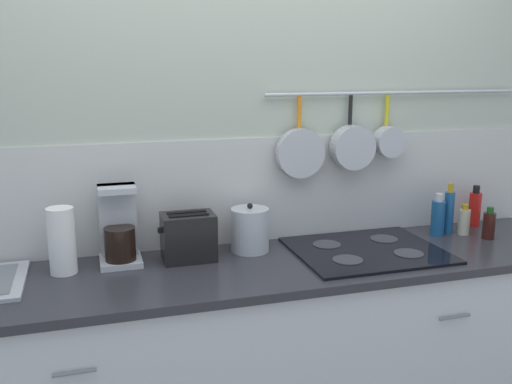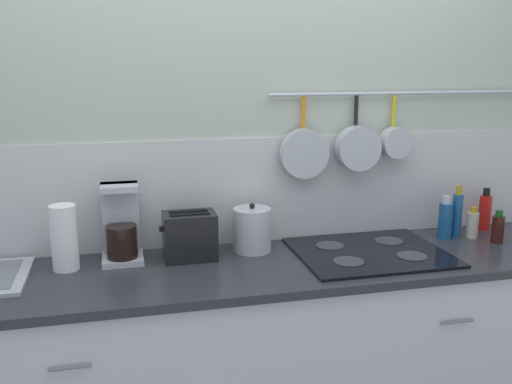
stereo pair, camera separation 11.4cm
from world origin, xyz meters
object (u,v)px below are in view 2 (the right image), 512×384
at_px(paper_towel_roll, 64,238).
at_px(bottle_dish_soap, 485,211).
at_px(coffee_maker, 121,229).
at_px(bottle_vinegar, 473,224).
at_px(kettle, 252,230).
at_px(bottle_sesame_oil, 445,220).
at_px(bottle_hot_sauce, 498,228).
at_px(toaster, 190,236).
at_px(bottle_olive_oil, 457,214).

distance_m(paper_towel_roll, bottle_dish_soap, 1.93).
relative_size(coffee_maker, bottle_vinegar, 2.18).
bearing_deg(paper_towel_roll, kettle, 3.61).
xyz_separation_m(paper_towel_roll, bottle_vinegar, (1.80, -0.01, -0.07)).
xyz_separation_m(kettle, bottle_dish_soap, (1.17, 0.05, -0.00)).
xyz_separation_m(coffee_maker, bottle_vinegar, (1.58, -0.08, -0.07)).
xyz_separation_m(coffee_maker, bottle_sesame_oil, (1.45, -0.05, -0.04)).
distance_m(bottle_sesame_oil, bottle_vinegar, 0.13).
bearing_deg(bottle_dish_soap, bottle_hot_sauce, -109.49).
xyz_separation_m(coffee_maker, bottle_hot_sauce, (1.65, -0.17, -0.07)).
bearing_deg(kettle, bottle_sesame_oil, -2.26).
distance_m(bottle_sesame_oil, bottle_dish_soap, 0.28).
bearing_deg(bottle_vinegar, bottle_dish_soap, 37.54).
xyz_separation_m(toaster, bottle_hot_sauce, (1.37, -0.11, -0.03)).
relative_size(coffee_maker, bottle_sesame_oil, 1.59).
bearing_deg(toaster, bottle_vinegar, -1.03).
bearing_deg(bottle_dish_soap, bottle_sesame_oil, -162.99).
bearing_deg(bottle_sesame_oil, bottle_vinegar, -10.35).
distance_m(coffee_maker, bottle_olive_oil, 1.52).
relative_size(toaster, bottle_dish_soap, 1.12).
height_order(coffee_maker, toaster, coffee_maker).
height_order(coffee_maker, bottle_hot_sauce, coffee_maker).
xyz_separation_m(paper_towel_roll, bottle_dish_soap, (1.93, 0.09, -0.04)).
bearing_deg(kettle, toaster, -172.54).
xyz_separation_m(toaster, bottle_olive_oil, (1.24, 0.01, 0.01)).
distance_m(kettle, bottle_vinegar, 1.04).
distance_m(coffee_maker, kettle, 0.55).
height_order(toaster, bottle_olive_oil, bottle_olive_oil).
distance_m(coffee_maker, bottle_sesame_oil, 1.45).
bearing_deg(toaster, bottle_dish_soap, 3.21).
bearing_deg(bottle_sesame_oil, bottle_hot_sauce, -30.40).
xyz_separation_m(kettle, bottle_sesame_oil, (0.91, -0.04, -0.01)).
bearing_deg(bottle_hot_sauce, bottle_dish_soap, 70.51).
xyz_separation_m(kettle, bottle_olive_oil, (0.97, -0.02, 0.01)).
bearing_deg(toaster, coffee_maker, 169.17).
relative_size(paper_towel_roll, kettle, 1.23).
xyz_separation_m(coffee_maker, bottle_olive_oil, (1.52, -0.04, -0.02)).
height_order(kettle, bottle_olive_oil, bottle_olive_oil).
relative_size(kettle, bottle_dish_soap, 1.03).
relative_size(paper_towel_roll, bottle_sesame_oil, 1.29).
relative_size(toaster, bottle_hot_sauce, 1.55).
bearing_deg(bottle_dish_soap, coffee_maker, -179.04).
bearing_deg(bottle_hot_sauce, bottle_vinegar, 126.20).
height_order(paper_towel_roll, toaster, paper_towel_roll).
bearing_deg(bottle_hot_sauce, coffee_maker, 174.21).
height_order(bottle_vinegar, bottle_hot_sauce, bottle_hot_sauce).
bearing_deg(kettle, coffee_maker, 178.27).
distance_m(toaster, kettle, 0.27).
relative_size(bottle_hot_sauce, bottle_dish_soap, 0.73).
relative_size(kettle, bottle_hot_sauce, 1.42).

